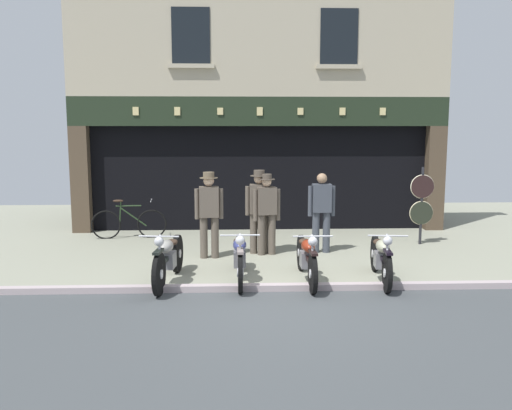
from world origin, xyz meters
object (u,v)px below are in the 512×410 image
salesman_left (209,210)px  advert_board_near (184,157)px  motorcycle_center_right (381,257)px  shopkeeper_center (259,207)px  motorcycle_center (307,257)px  motorcycle_center_left (240,256)px  leaning_bicycle (129,223)px  motorcycle_left (168,258)px  assistant_far_right (267,211)px  tyre_sign_pole (422,201)px  salesman_right (321,209)px

salesman_left → advert_board_near: advert_board_near is taller
motorcycle_center_right → shopkeeper_center: (-1.95, 2.14, 0.54)m
motorcycle_center → salesman_left: salesman_left is taller
motorcycle_center_left → salesman_left: 1.82m
leaning_bicycle → motorcycle_center_right: bearing=47.3°
shopkeeper_center → motorcycle_center_right: bearing=134.7°
motorcycle_left → leaning_bicycle: size_ratio=1.19×
assistant_far_right → motorcycle_center_left: bearing=63.8°
motorcycle_center_left → assistant_far_right: assistant_far_right is taller
motorcycle_left → salesman_left: size_ratio=1.21×
motorcycle_center_right → salesman_left: 3.49m
motorcycle_left → motorcycle_center_left: motorcycle_left is taller
tyre_sign_pole → assistant_far_right: bearing=-166.2°
motorcycle_left → salesman_right: (2.88, 2.14, 0.48)m
shopkeeper_center → leaning_bicycle: bearing=-26.9°
motorcycle_center_right → tyre_sign_pole: size_ratio=1.14×
motorcycle_center → assistant_far_right: assistant_far_right is taller
motorcycle_center_left → shopkeeper_center: 2.11m
assistant_far_right → motorcycle_left: bearing=39.4°
salesman_right → tyre_sign_pole: size_ratio=0.96×
motorcycle_center_right → advert_board_near: bearing=-46.3°
motorcycle_center_right → salesman_right: (-0.66, 2.17, 0.49)m
advert_board_near → leaning_bicycle: (-1.21, -1.06, -1.48)m
motorcycle_left → salesman_right: size_ratio=1.25×
motorcycle_center_right → motorcycle_center: bearing=3.7°
advert_board_near → motorcycle_center: bearing=-62.9°
motorcycle_center_left → salesman_left: size_ratio=1.21×
motorcycle_center_left → tyre_sign_pole: (4.03, 2.73, 0.55)m
motorcycle_left → tyre_sign_pole: size_ratio=1.20×
salesman_right → assistant_far_right: 1.14m
motorcycle_center_left → tyre_sign_pole: bearing=-146.1°
motorcycle_left → shopkeeper_center: 2.70m
motorcycle_center_right → motorcycle_left: bearing=5.9°
motorcycle_left → motorcycle_center_right: 3.54m
motorcycle_center_left → tyre_sign_pole: size_ratio=1.21×
assistant_far_right → tyre_sign_pole: (3.46, 0.85, 0.07)m
motorcycle_center_right → salesman_right: salesman_right is taller
motorcycle_left → leaning_bicycle: (-1.37, 3.78, -0.07)m
motorcycle_left → assistant_far_right: (1.75, 1.99, 0.47)m
motorcycle_center_left → motorcycle_center_right: 2.37m
motorcycle_center → leaning_bicycle: 5.25m
motorcycle_left → motorcycle_center_right: (3.54, -0.03, -0.01)m
leaning_bicycle → salesman_right: bearing=64.0°
motorcycle_center_right → salesman_left: size_ratio=1.14×
motorcycle_center_left → shopkeeper_center: shopkeeper_center is taller
shopkeeper_center → motorcycle_center_left: bearing=80.6°
motorcycle_left → shopkeeper_center: shopkeeper_center is taller
leaning_bicycle → motorcycle_center_left: bearing=29.9°
assistant_far_right → advert_board_near: size_ratio=1.53×
leaning_bicycle → advert_board_near: bearing=126.5°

